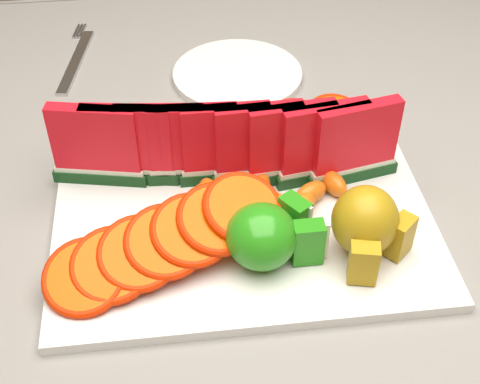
{
  "coord_description": "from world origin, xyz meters",
  "views": [
    {
      "loc": [
        -0.03,
        -0.55,
        1.27
      ],
      "look_at": [
        0.03,
        -0.05,
        0.81
      ],
      "focal_mm": 50.0,
      "sensor_mm": 36.0,
      "label": 1
    }
  ],
  "objects_px": {
    "pear_cluster": "(367,224)",
    "platter": "(243,216)",
    "apple_cluster": "(268,235)",
    "fork": "(76,58)",
    "side_plate": "(237,75)"
  },
  "relations": [
    {
      "from": "apple_cluster",
      "to": "fork",
      "type": "bearing_deg",
      "value": 116.83
    },
    {
      "from": "side_plate",
      "to": "apple_cluster",
      "type": "bearing_deg",
      "value": -91.81
    },
    {
      "from": "platter",
      "to": "apple_cluster",
      "type": "distance_m",
      "value": 0.08
    },
    {
      "from": "platter",
      "to": "apple_cluster",
      "type": "relative_size",
      "value": 3.58
    },
    {
      "from": "apple_cluster",
      "to": "platter",
      "type": "bearing_deg",
      "value": 103.57
    },
    {
      "from": "apple_cluster",
      "to": "fork",
      "type": "relative_size",
      "value": 0.57
    },
    {
      "from": "platter",
      "to": "side_plate",
      "type": "bearing_deg",
      "value": 84.42
    },
    {
      "from": "side_plate",
      "to": "pear_cluster",
      "type": "bearing_deg",
      "value": -76.39
    },
    {
      "from": "platter",
      "to": "side_plate",
      "type": "relative_size",
      "value": 2.21
    },
    {
      "from": "apple_cluster",
      "to": "fork",
      "type": "xyz_separation_m",
      "value": [
        -0.22,
        0.43,
        -0.04
      ]
    },
    {
      "from": "apple_cluster",
      "to": "pear_cluster",
      "type": "distance_m",
      "value": 0.1
    },
    {
      "from": "platter",
      "to": "fork",
      "type": "bearing_deg",
      "value": 119.09
    },
    {
      "from": "pear_cluster",
      "to": "platter",
      "type": "bearing_deg",
      "value": 148.14
    },
    {
      "from": "apple_cluster",
      "to": "pear_cluster",
      "type": "bearing_deg",
      "value": -1.14
    },
    {
      "from": "apple_cluster",
      "to": "fork",
      "type": "distance_m",
      "value": 0.48
    }
  ]
}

